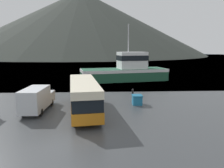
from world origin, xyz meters
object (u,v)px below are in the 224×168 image
(storage_bin, at_px, (137,100))
(fishing_boat, at_px, (126,70))
(tour_bus, at_px, (84,94))
(delivery_van, at_px, (37,99))
(small_boat, at_px, (128,75))

(storage_bin, bearing_deg, fishing_boat, 87.65)
(tour_bus, bearing_deg, storage_bin, 14.07)
(tour_bus, distance_m, delivery_van, 4.81)
(fishing_boat, bearing_deg, storage_bin, 166.40)
(small_boat, bearing_deg, delivery_van, 100.03)
(tour_bus, xyz_separation_m, small_boat, (7.75, 26.28, -1.32))
(storage_bin, distance_m, small_boat, 23.97)
(delivery_van, height_order, storage_bin, delivery_van)
(delivery_van, xyz_separation_m, storage_bin, (10.68, 2.12, -0.75))
(delivery_van, distance_m, small_boat, 28.89)
(delivery_van, bearing_deg, fishing_boat, 63.69)
(fishing_boat, height_order, storage_bin, fishing_boat)
(delivery_van, bearing_deg, storage_bin, 13.61)
(fishing_boat, distance_m, storage_bin, 18.89)
(storage_bin, bearing_deg, tour_bus, -157.99)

